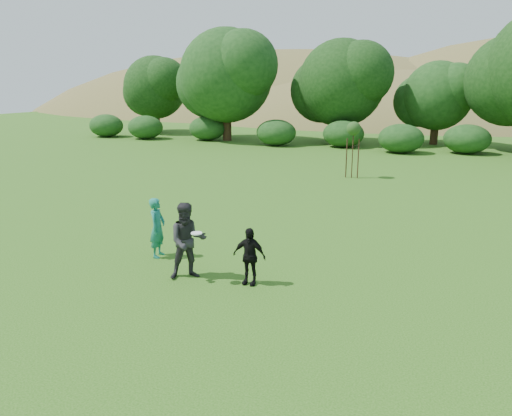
{
  "coord_description": "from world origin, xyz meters",
  "views": [
    {
      "loc": [
        5.75,
        -10.29,
        4.79
      ],
      "look_at": [
        0.0,
        3.0,
        1.1
      ],
      "focal_mm": 35.0,
      "sensor_mm": 36.0,
      "label": 1
    }
  ],
  "objects_px": {
    "player_grey": "(188,241)",
    "player_black": "(249,256)",
    "player_teal": "(157,228)",
    "sapling": "(354,130)"
  },
  "relations": [
    {
      "from": "player_grey",
      "to": "player_black",
      "type": "bearing_deg",
      "value": -29.17
    },
    {
      "from": "player_teal",
      "to": "player_black",
      "type": "relative_size",
      "value": 1.19
    },
    {
      "from": "player_teal",
      "to": "player_grey",
      "type": "bearing_deg",
      "value": -133.78
    },
    {
      "from": "player_teal",
      "to": "sapling",
      "type": "height_order",
      "value": "sapling"
    },
    {
      "from": "sapling",
      "to": "player_grey",
      "type": "bearing_deg",
      "value": -92.79
    },
    {
      "from": "player_grey",
      "to": "sapling",
      "type": "distance_m",
      "value": 14.95
    },
    {
      "from": "player_grey",
      "to": "player_black",
      "type": "relative_size",
      "value": 1.36
    },
    {
      "from": "player_teal",
      "to": "player_black",
      "type": "xyz_separation_m",
      "value": [
        3.15,
        -0.78,
        -0.13
      ]
    },
    {
      "from": "player_grey",
      "to": "player_black",
      "type": "height_order",
      "value": "player_grey"
    },
    {
      "from": "player_teal",
      "to": "player_grey",
      "type": "distance_m",
      "value": 1.89
    }
  ]
}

